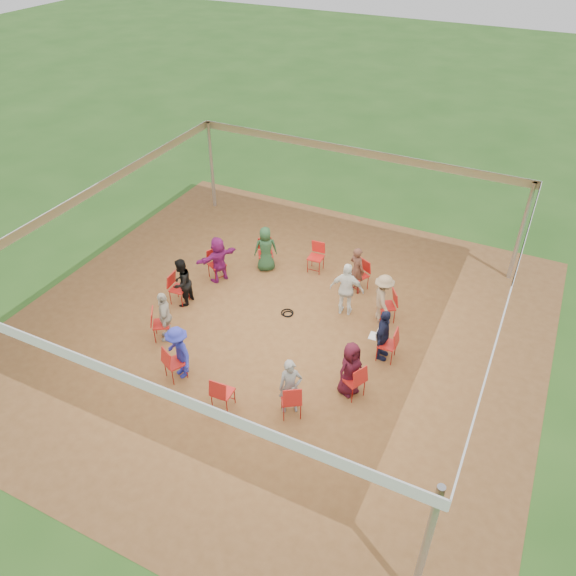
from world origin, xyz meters
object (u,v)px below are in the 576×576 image
at_px(chair_2, 359,276).
at_px(chair_5, 217,265).
at_px(chair_4, 266,254).
at_px(cable_coil, 288,313).
at_px(chair_3, 316,258).
at_px(person_seated_5, 182,282).
at_px(chair_0, 387,344).
at_px(chair_7, 161,324).
at_px(person_seated_9, 350,369).
at_px(standing_person, 347,290).
at_px(chair_10, 291,399).
at_px(laptop, 376,335).
at_px(person_seated_2, 357,270).
at_px(person_seated_4, 219,259).
at_px(person_seated_8, 290,387).
at_px(person_seated_3, 266,249).
at_px(chair_6, 179,289).
at_px(chair_11, 353,380).
at_px(person_seated_0, 383,335).
at_px(chair_8, 175,363).
at_px(chair_9, 223,392).
at_px(person_seated_6, 165,316).
at_px(person_seated_7, 179,353).
at_px(person_seated_1, 383,299).
at_px(chair_1, 387,306).

xyz_separation_m(chair_2, chair_5, (-3.84, -1.28, 0.00)).
relative_size(chair_4, cable_coil, 2.25).
distance_m(chair_3, person_seated_5, 3.97).
xyz_separation_m(chair_0, chair_7, (-5.24, -1.75, 0.00)).
relative_size(person_seated_9, standing_person, 0.90).
distance_m(chair_3, chair_10, 5.53).
xyz_separation_m(chair_5, laptop, (5.13, -1.13, 0.20)).
relative_size(person_seated_2, cable_coil, 3.46).
bearing_deg(person_seated_4, laptop, 104.52).
xyz_separation_m(person_seated_4, person_seated_8, (3.96, -3.51, 0.00)).
xyz_separation_m(chair_0, person_seated_9, (-0.40, -1.40, 0.25)).
bearing_deg(laptop, person_seated_8, 153.12).
xyz_separation_m(chair_2, person_seated_3, (-2.79, -0.27, 0.25)).
distance_m(chair_2, chair_6, 4.96).
xyz_separation_m(chair_6, chair_11, (5.41, -1.11, 0.00)).
distance_m(chair_11, person_seated_0, 1.48).
bearing_deg(person_seated_9, chair_10, 169.57).
relative_size(chair_7, person_seated_8, 0.65).
bearing_deg(chair_11, person_seated_9, 90.00).
distance_m(chair_11, person_seated_2, 3.97).
bearing_deg(chair_8, person_seated_5, 147.88).
xyz_separation_m(chair_3, chair_9, (0.34, -5.71, 0.00)).
bearing_deg(person_seated_6, person_seated_0, 75.00).
height_order(person_seated_4, person_seated_7, same).
relative_size(chair_0, person_seated_0, 0.65).
distance_m(person_seated_1, person_seated_6, 5.48).
distance_m(chair_3, chair_6, 4.05).
xyz_separation_m(chair_4, person_seated_3, (0.07, -0.10, 0.25)).
height_order(person_seated_1, person_seated_3, same).
relative_size(person_seated_4, cable_coil, 3.46).
xyz_separation_m(chair_0, standing_person, (-1.51, 1.21, 0.32)).
distance_m(chair_1, person_seated_8, 3.97).
height_order(chair_3, person_seated_5, person_seated_5).
height_order(person_seated_7, person_seated_8, same).
bearing_deg(chair_8, cable_coil, 95.06).
height_order(chair_5, person_seated_1, person_seated_1).
relative_size(chair_4, person_seated_5, 0.65).
xyz_separation_m(chair_6, cable_coil, (2.85, 0.83, -0.43)).
distance_m(chair_1, standing_person, 1.11).
height_order(chair_1, person_seated_4, person_seated_4).
distance_m(chair_10, standing_person, 3.79).
distance_m(chair_11, cable_coil, 3.25).
relative_size(person_seated_1, cable_coil, 3.46).
bearing_deg(cable_coil, chair_8, -111.51).
distance_m(chair_6, person_seated_9, 5.42).
height_order(chair_4, standing_person, standing_person).
distance_m(chair_7, standing_person, 4.77).
bearing_deg(person_seated_2, chair_4, 27.88).
bearing_deg(person_seated_2, person_seated_7, 90.00).
distance_m(person_seated_1, person_seated_2, 1.42).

